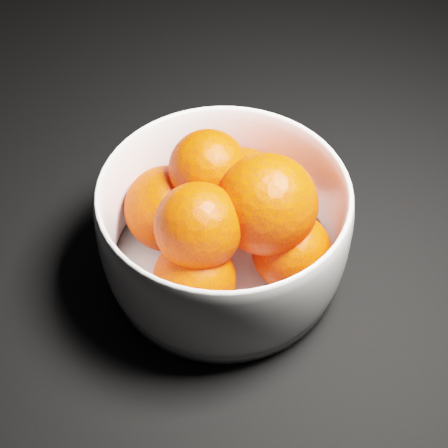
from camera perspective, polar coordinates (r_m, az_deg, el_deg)
ground at (r=0.89m, az=4.97°, el=14.32°), size 3.00×3.00×0.00m
bowl at (r=0.58m, az=-0.00°, el=-0.37°), size 0.23×0.23×0.11m
orange_pile at (r=0.58m, az=0.11°, el=0.90°), size 0.18×0.19×0.13m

